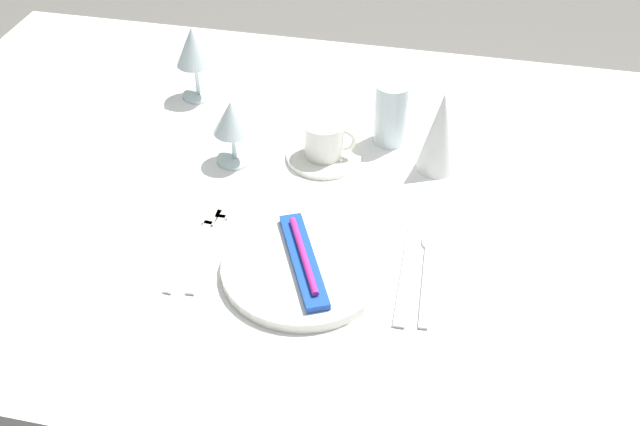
{
  "coord_description": "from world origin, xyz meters",
  "views": [
    {
      "loc": [
        0.18,
        -1.02,
        1.56
      ],
      "look_at": [
        -0.02,
        -0.09,
        0.76
      ],
      "focal_mm": 42.0,
      "sensor_mm": 36.0,
      "label": 1
    }
  ],
  "objects_px": {
    "dinner_knife": "(406,276)",
    "napkin_folded": "(440,131)",
    "coffee_cup_left": "(325,139)",
    "drink_tumbler": "(391,117)",
    "fork_outer": "(211,242)",
    "spoon_soup": "(428,266)",
    "wine_glass_centre": "(193,49)",
    "wine_glass_left": "(232,121)",
    "fork_inner": "(195,245)",
    "dinner_plate": "(304,267)",
    "toothbrush_package": "(304,259)"
  },
  "relations": [
    {
      "from": "dinner_knife",
      "to": "napkin_folded",
      "type": "relative_size",
      "value": 1.41
    },
    {
      "from": "coffee_cup_left",
      "to": "drink_tumbler",
      "type": "xyz_separation_m",
      "value": [
        0.11,
        0.08,
        0.01
      ]
    },
    {
      "from": "fork_outer",
      "to": "spoon_soup",
      "type": "bearing_deg",
      "value": 2.87
    },
    {
      "from": "coffee_cup_left",
      "to": "drink_tumbler",
      "type": "distance_m",
      "value": 0.14
    },
    {
      "from": "wine_glass_centre",
      "to": "drink_tumbler",
      "type": "height_order",
      "value": "wine_glass_centre"
    },
    {
      "from": "fork_outer",
      "to": "wine_glass_left",
      "type": "relative_size",
      "value": 1.72
    },
    {
      "from": "napkin_folded",
      "to": "drink_tumbler",
      "type": "bearing_deg",
      "value": 145.02
    },
    {
      "from": "fork_outer",
      "to": "dinner_knife",
      "type": "distance_m",
      "value": 0.32
    },
    {
      "from": "fork_outer",
      "to": "wine_glass_centre",
      "type": "relative_size",
      "value": 1.4
    },
    {
      "from": "fork_inner",
      "to": "drink_tumbler",
      "type": "bearing_deg",
      "value": 54.08
    },
    {
      "from": "napkin_folded",
      "to": "wine_glass_centre",
      "type": "bearing_deg",
      "value": 164.19
    },
    {
      "from": "wine_glass_left",
      "to": "napkin_folded",
      "type": "xyz_separation_m",
      "value": [
        0.37,
        0.06,
        -0.01
      ]
    },
    {
      "from": "spoon_soup",
      "to": "napkin_folded",
      "type": "height_order",
      "value": "napkin_folded"
    },
    {
      "from": "fork_outer",
      "to": "spoon_soup",
      "type": "height_order",
      "value": "spoon_soup"
    },
    {
      "from": "fork_inner",
      "to": "dinner_knife",
      "type": "relative_size",
      "value": 0.92
    },
    {
      "from": "dinner_plate",
      "to": "wine_glass_centre",
      "type": "height_order",
      "value": "wine_glass_centre"
    },
    {
      "from": "toothbrush_package",
      "to": "coffee_cup_left",
      "type": "xyz_separation_m",
      "value": [
        -0.03,
        0.3,
        0.02
      ]
    },
    {
      "from": "drink_tumbler",
      "to": "napkin_folded",
      "type": "relative_size",
      "value": 0.78
    },
    {
      "from": "fork_inner",
      "to": "napkin_folded",
      "type": "xyz_separation_m",
      "value": [
        0.36,
        0.3,
        0.08
      ]
    },
    {
      "from": "dinner_plate",
      "to": "fork_outer",
      "type": "xyz_separation_m",
      "value": [
        -0.16,
        0.03,
        -0.01
      ]
    },
    {
      "from": "dinner_plate",
      "to": "napkin_folded",
      "type": "bearing_deg",
      "value": 60.91
    },
    {
      "from": "spoon_soup",
      "to": "dinner_plate",
      "type": "bearing_deg",
      "value": -165.22
    },
    {
      "from": "fork_inner",
      "to": "dinner_plate",
      "type": "bearing_deg",
      "value": -5.98
    },
    {
      "from": "drink_tumbler",
      "to": "wine_glass_left",
      "type": "bearing_deg",
      "value": -155.28
    },
    {
      "from": "fork_inner",
      "to": "spoon_soup",
      "type": "relative_size",
      "value": 0.97
    },
    {
      "from": "toothbrush_package",
      "to": "fork_outer",
      "type": "distance_m",
      "value": 0.17
    },
    {
      "from": "toothbrush_package",
      "to": "fork_outer",
      "type": "height_order",
      "value": "toothbrush_package"
    },
    {
      "from": "coffee_cup_left",
      "to": "wine_glass_centre",
      "type": "distance_m",
      "value": 0.35
    },
    {
      "from": "fork_outer",
      "to": "spoon_soup",
      "type": "relative_size",
      "value": 1.04
    },
    {
      "from": "fork_inner",
      "to": "toothbrush_package",
      "type": "bearing_deg",
      "value": -5.98
    },
    {
      "from": "dinner_knife",
      "to": "wine_glass_left",
      "type": "bearing_deg",
      "value": 145.66
    },
    {
      "from": "wine_glass_centre",
      "to": "spoon_soup",
      "type": "bearing_deg",
      "value": -38.23
    },
    {
      "from": "spoon_soup",
      "to": "toothbrush_package",
      "type": "bearing_deg",
      "value": -165.22
    },
    {
      "from": "dinner_plate",
      "to": "drink_tumbler",
      "type": "height_order",
      "value": "drink_tumbler"
    },
    {
      "from": "wine_glass_centre",
      "to": "toothbrush_package",
      "type": "bearing_deg",
      "value": -54.13
    },
    {
      "from": "dinner_plate",
      "to": "fork_outer",
      "type": "relative_size",
      "value": 1.18
    },
    {
      "from": "fork_inner",
      "to": "napkin_folded",
      "type": "height_order",
      "value": "napkin_folded"
    },
    {
      "from": "coffee_cup_left",
      "to": "napkin_folded",
      "type": "relative_size",
      "value": 0.62
    },
    {
      "from": "spoon_soup",
      "to": "dinner_knife",
      "type": "bearing_deg",
      "value": -135.91
    },
    {
      "from": "dinner_knife",
      "to": "napkin_folded",
      "type": "distance_m",
      "value": 0.31
    },
    {
      "from": "coffee_cup_left",
      "to": "napkin_folded",
      "type": "bearing_deg",
      "value": 4.34
    },
    {
      "from": "fork_inner",
      "to": "wine_glass_centre",
      "type": "xyz_separation_m",
      "value": [
        -0.15,
        0.44,
        0.11
      ]
    },
    {
      "from": "wine_glass_centre",
      "to": "drink_tumbler",
      "type": "xyz_separation_m",
      "value": [
        0.41,
        -0.08,
        -0.05
      ]
    },
    {
      "from": "dinner_knife",
      "to": "wine_glass_centre",
      "type": "height_order",
      "value": "wine_glass_centre"
    },
    {
      "from": "dinner_plate",
      "to": "fork_inner",
      "type": "distance_m",
      "value": 0.19
    },
    {
      "from": "dinner_knife",
      "to": "coffee_cup_left",
      "type": "xyz_separation_m",
      "value": [
        -0.19,
        0.28,
        0.04
      ]
    },
    {
      "from": "drink_tumbler",
      "to": "dinner_knife",
      "type": "bearing_deg",
      "value": -77.84
    },
    {
      "from": "toothbrush_package",
      "to": "wine_glass_left",
      "type": "bearing_deg",
      "value": 126.52
    },
    {
      "from": "spoon_soup",
      "to": "drink_tumbler",
      "type": "bearing_deg",
      "value": 108.07
    },
    {
      "from": "coffee_cup_left",
      "to": "wine_glass_left",
      "type": "bearing_deg",
      "value": -165.55
    }
  ]
}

